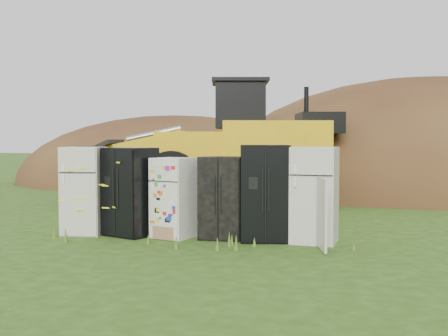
# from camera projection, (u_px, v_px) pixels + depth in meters

# --- Properties ---
(ground) EXTENTS (120.00, 120.00, 0.00)m
(ground) POSITION_uv_depth(u_px,v_px,m) (202.00, 238.00, 11.31)
(ground) COLOR #264813
(ground) RESTS_ON ground
(fridge_leftmost) EXTENTS (0.90, 0.88, 1.83)m
(fridge_leftmost) POSITION_uv_depth(u_px,v_px,m) (84.00, 191.00, 11.78)
(fridge_leftmost) COLOR beige
(fridge_leftmost) RESTS_ON ground
(fridge_black_side) EXTENTS (1.17, 1.06, 1.82)m
(fridge_black_side) POSITION_uv_depth(u_px,v_px,m) (130.00, 192.00, 11.59)
(fridge_black_side) COLOR black
(fridge_black_side) RESTS_ON ground
(fridge_sticker) EXTENTS (0.89, 0.85, 1.62)m
(fridge_sticker) POSITION_uv_depth(u_px,v_px,m) (173.00, 198.00, 11.35)
(fridge_sticker) COLOR white
(fridge_sticker) RESTS_ON ground
(fridge_dark_mid) EXTENTS (0.85, 0.69, 1.65)m
(fridge_dark_mid) POSITION_uv_depth(u_px,v_px,m) (222.00, 198.00, 11.22)
(fridge_dark_mid) COLOR black
(fridge_dark_mid) RESTS_ON ground
(fridge_black_right) EXTENTS (1.08, 0.95, 1.89)m
(fridge_black_right) POSITION_uv_depth(u_px,v_px,m) (264.00, 193.00, 10.99)
(fridge_black_right) COLOR black
(fridge_black_right) RESTS_ON ground
(fridge_open_door) EXTENTS (0.92, 0.87, 1.85)m
(fridge_open_door) POSITION_uv_depth(u_px,v_px,m) (314.00, 195.00, 10.79)
(fridge_open_door) COLOR beige
(fridge_open_door) RESTS_ON ground
(wheel_loader) EXTENTS (8.37, 4.80, 3.81)m
(wheel_loader) POSITION_uv_depth(u_px,v_px,m) (209.00, 142.00, 17.34)
(wheel_loader) COLOR #CC960D
(wheel_loader) RESTS_ON ground
(dirt_mound_right) EXTENTS (16.47, 12.08, 8.66)m
(dirt_mound_right) POSITION_uv_depth(u_px,v_px,m) (422.00, 191.00, 21.49)
(dirt_mound_right) COLOR #432315
(dirt_mound_right) RESTS_ON ground
(dirt_mound_left) EXTENTS (14.73, 11.05, 6.14)m
(dirt_mound_left) POSITION_uv_depth(u_px,v_px,m) (174.00, 182.00, 25.70)
(dirt_mound_left) COLOR #432315
(dirt_mound_left) RESTS_ON ground
(dirt_mound_back) EXTENTS (16.46, 10.97, 6.44)m
(dirt_mound_back) POSITION_uv_depth(u_px,v_px,m) (290.00, 178.00, 28.59)
(dirt_mound_back) COLOR #432315
(dirt_mound_back) RESTS_ON ground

